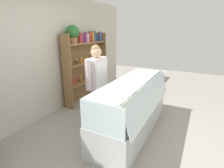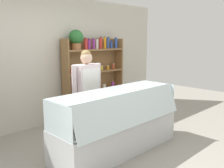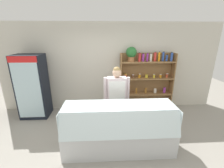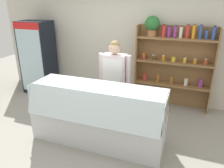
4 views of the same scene
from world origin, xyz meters
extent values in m
plane|color=gray|center=(0.00, 0.00, 0.00)|extent=(12.00, 12.00, 0.00)
cube|color=beige|center=(0.00, 2.04, 1.35)|extent=(6.80, 0.10, 2.70)
cube|color=black|center=(-2.22, 1.55, 0.92)|extent=(0.76, 0.58, 1.83)
cube|color=silver|center=(-2.22, 1.26, 0.92)|extent=(0.68, 0.01, 1.63)
cube|color=red|center=(-2.22, 1.26, 1.74)|extent=(0.72, 0.01, 0.16)
cylinder|color=#9E6623|center=(-2.44, 1.33, 0.34)|extent=(0.05, 0.05, 0.19)
cylinder|color=silver|center=(-2.22, 1.33, 0.34)|extent=(0.06, 0.06, 0.19)
cylinder|color=#3356B2|center=(-2.01, 1.33, 0.32)|extent=(0.06, 0.06, 0.15)
cylinder|color=#3356B2|center=(-2.47, 1.33, 0.82)|extent=(0.07, 0.07, 0.19)
cylinder|color=orange|center=(-2.30, 1.33, 0.83)|extent=(0.07, 0.07, 0.20)
cylinder|color=red|center=(-2.14, 1.33, 0.81)|extent=(0.07, 0.07, 0.17)
cylinder|color=#2D8C38|center=(-1.98, 1.33, 0.81)|extent=(0.06, 0.06, 0.16)
cylinder|color=orange|center=(-2.44, 1.33, 1.30)|extent=(0.06, 0.06, 0.19)
cylinder|color=red|center=(-2.22, 1.33, 1.29)|extent=(0.06, 0.06, 0.18)
cylinder|color=silver|center=(-2.01, 1.33, 1.29)|extent=(0.06, 0.06, 0.17)
cube|color=olive|center=(1.14, 1.91, 0.91)|extent=(1.64, 0.02, 1.82)
cube|color=olive|center=(0.33, 1.77, 0.91)|extent=(0.03, 0.28, 1.82)
cube|color=olive|center=(1.94, 1.77, 0.91)|extent=(0.03, 0.28, 1.82)
cube|color=olive|center=(1.14, 1.77, 0.54)|extent=(1.58, 0.28, 0.04)
cube|color=olive|center=(1.14, 1.77, 1.05)|extent=(1.58, 0.28, 0.04)
cube|color=olive|center=(1.14, 1.77, 1.56)|extent=(1.58, 0.28, 0.04)
cylinder|color=#996038|center=(0.63, 1.77, 1.65)|extent=(0.20, 0.20, 0.14)
sphere|color=#26672D|center=(0.63, 1.77, 1.85)|extent=(0.31, 0.31, 0.31)
cylinder|color=red|center=(0.88, 1.75, 1.70)|extent=(0.08, 0.08, 0.24)
cylinder|color=black|center=(0.88, 1.77, 1.83)|extent=(0.05, 0.05, 0.02)
cylinder|color=purple|center=(0.98, 1.77, 1.69)|extent=(0.07, 0.07, 0.22)
cylinder|color=black|center=(0.98, 1.77, 1.81)|extent=(0.05, 0.05, 0.02)
cylinder|color=purple|center=(1.11, 1.75, 1.70)|extent=(0.06, 0.06, 0.23)
cylinder|color=black|center=(1.11, 1.77, 1.82)|extent=(0.04, 0.04, 0.02)
cylinder|color=silver|center=(1.22, 1.76, 1.69)|extent=(0.07, 0.07, 0.23)
cylinder|color=black|center=(1.22, 1.77, 1.81)|extent=(0.04, 0.04, 0.02)
cylinder|color=red|center=(1.34, 1.78, 1.71)|extent=(0.07, 0.07, 0.26)
cylinder|color=black|center=(1.34, 1.77, 1.85)|extent=(0.05, 0.05, 0.02)
cylinder|color=orange|center=(1.46, 1.75, 1.71)|extent=(0.06, 0.06, 0.27)
cylinder|color=black|center=(1.46, 1.77, 1.86)|extent=(0.04, 0.04, 0.02)
cylinder|color=#3356B2|center=(1.59, 1.79, 1.71)|extent=(0.06, 0.06, 0.27)
cylinder|color=black|center=(1.59, 1.77, 1.85)|extent=(0.04, 0.04, 0.02)
cylinder|color=#3356B2|center=(1.71, 1.79, 1.67)|extent=(0.06, 0.06, 0.18)
cylinder|color=black|center=(1.71, 1.77, 1.77)|extent=(0.04, 0.04, 0.02)
cylinder|color=#3356B2|center=(1.83, 1.75, 1.71)|extent=(0.07, 0.07, 0.25)
cylinder|color=black|center=(1.83, 1.77, 1.84)|extent=(0.05, 0.05, 0.02)
cylinder|color=#BF4C2D|center=(0.48, 1.77, 1.13)|extent=(0.08, 0.08, 0.12)
cylinder|color=gold|center=(0.48, 1.77, 1.19)|extent=(0.08, 0.08, 0.01)
cylinder|color=brown|center=(0.71, 1.76, 1.12)|extent=(0.08, 0.08, 0.10)
cylinder|color=silver|center=(0.71, 1.77, 1.18)|extent=(0.08, 0.08, 0.01)
cylinder|color=orange|center=(0.92, 1.79, 1.13)|extent=(0.07, 0.07, 0.11)
cylinder|color=silver|center=(0.92, 1.77, 1.19)|extent=(0.07, 0.07, 0.01)
cylinder|color=yellow|center=(1.13, 1.77, 1.12)|extent=(0.08, 0.08, 0.09)
cylinder|color=gold|center=(1.13, 1.77, 1.17)|extent=(0.09, 0.09, 0.01)
cylinder|color=yellow|center=(1.36, 1.77, 1.12)|extent=(0.07, 0.07, 0.10)
cylinder|color=silver|center=(1.36, 1.77, 1.17)|extent=(0.07, 0.07, 0.01)
cylinder|color=orange|center=(1.56, 1.76, 1.12)|extent=(0.07, 0.07, 0.09)
cylinder|color=silver|center=(1.56, 1.77, 1.17)|extent=(0.07, 0.07, 0.01)
cylinder|color=#BF4C2D|center=(1.77, 1.78, 1.13)|extent=(0.07, 0.07, 0.11)
cylinder|color=silver|center=(1.77, 1.77, 1.19)|extent=(0.08, 0.08, 0.01)
cube|color=red|center=(0.53, 1.77, 0.65)|extent=(0.07, 0.04, 0.17)
cube|color=#9E6623|center=(0.84, 1.77, 0.65)|extent=(0.06, 0.04, 0.18)
cube|color=#9E6623|center=(1.14, 1.77, 0.65)|extent=(0.05, 0.04, 0.17)
cube|color=silver|center=(1.44, 1.77, 0.64)|extent=(0.07, 0.04, 0.15)
cube|color=purple|center=(1.74, 1.77, 0.65)|extent=(0.07, 0.04, 0.18)
cube|color=silver|center=(0.11, 0.02, 0.28)|extent=(2.24, 0.71, 0.55)
cube|color=white|center=(0.11, 0.02, 0.57)|extent=(2.18, 0.65, 0.03)
cube|color=silver|center=(0.11, -0.31, 0.78)|extent=(2.20, 0.16, 0.47)
cube|color=silver|center=(0.11, 0.07, 1.00)|extent=(2.20, 0.55, 0.01)
cube|color=silver|center=(-1.00, 0.02, 0.78)|extent=(0.01, 0.67, 0.45)
cube|color=silver|center=(1.22, 0.02, 0.78)|extent=(0.01, 0.67, 0.45)
cube|color=tan|center=(-0.77, 0.11, 0.61)|extent=(0.17, 0.13, 0.05)
cube|color=white|center=(-0.77, -0.11, 0.61)|extent=(0.05, 0.03, 0.02)
cube|color=tan|center=(-0.42, 0.11, 0.61)|extent=(0.16, 0.13, 0.06)
cube|color=white|center=(-0.42, -0.11, 0.61)|extent=(0.05, 0.03, 0.02)
cube|color=tan|center=(-0.06, 0.11, 0.61)|extent=(0.17, 0.13, 0.06)
cube|color=white|center=(-0.06, -0.11, 0.61)|extent=(0.05, 0.03, 0.02)
cube|color=tan|center=(0.29, 0.11, 0.61)|extent=(0.16, 0.12, 0.05)
cube|color=white|center=(0.29, -0.11, 0.61)|extent=(0.05, 0.03, 0.02)
cube|color=beige|center=(0.64, 0.11, 0.61)|extent=(0.16, 0.14, 0.06)
cube|color=white|center=(0.64, -0.11, 0.61)|extent=(0.05, 0.03, 0.02)
cube|color=tan|center=(1.00, 0.11, 0.61)|extent=(0.16, 0.12, 0.04)
cube|color=white|center=(1.00, -0.11, 0.61)|extent=(0.05, 0.03, 0.02)
cylinder|color=tan|center=(-0.83, -0.08, 0.66)|extent=(0.21, 0.18, 0.15)
cylinder|color=#C1706B|center=(-0.61, -0.08, 0.66)|extent=(0.20, 0.18, 0.16)
cylinder|color=white|center=(0.67, -0.06, 0.70)|extent=(0.07, 0.07, 0.23)
cylinder|color=white|center=(0.77, -0.06, 0.68)|extent=(0.07, 0.07, 0.19)
cylinder|color=#383D51|center=(0.03, 0.81, 0.37)|extent=(0.13, 0.13, 0.75)
cylinder|color=#383D51|center=(0.23, 0.81, 0.37)|extent=(0.13, 0.13, 0.75)
cube|color=silver|center=(0.13, 0.81, 1.06)|extent=(0.45, 0.24, 0.62)
cube|color=white|center=(0.13, 0.68, 0.73)|extent=(0.38, 0.01, 1.15)
cylinder|color=silver|center=(-0.15, 0.81, 1.09)|extent=(0.09, 0.09, 0.56)
cylinder|color=silver|center=(0.40, 0.81, 1.09)|extent=(0.09, 0.09, 0.56)
sphere|color=#D8AD8E|center=(0.13, 0.81, 1.48)|extent=(0.21, 0.21, 0.21)
sphere|color=#997A47|center=(0.13, 0.82, 1.53)|extent=(0.18, 0.18, 0.18)
camera|label=1|loc=(-2.73, -1.04, 1.88)|focal=28.00mm
camera|label=2|loc=(-2.65, -2.65, 1.81)|focal=40.00mm
camera|label=3|loc=(-0.17, -2.61, 2.32)|focal=24.00mm
camera|label=4|loc=(1.45, -2.94, 2.33)|focal=35.00mm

